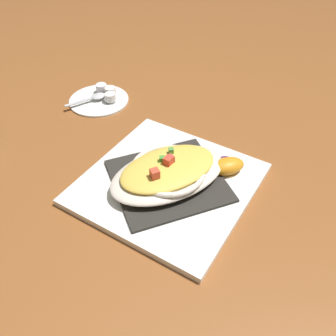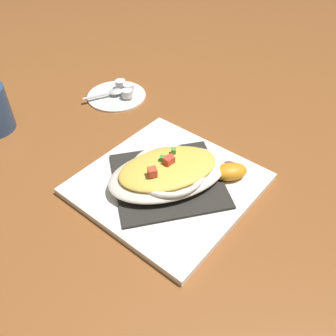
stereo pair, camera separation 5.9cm
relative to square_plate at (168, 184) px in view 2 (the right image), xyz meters
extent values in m
plane|color=brown|center=(0.00, 0.00, -0.01)|extent=(2.60, 2.60, 0.00)
cube|color=white|center=(0.00, 0.00, 0.00)|extent=(0.27, 0.27, 0.01)
cube|color=#2C2925|center=(0.00, 0.00, 0.01)|extent=(0.24, 0.24, 0.00)
ellipsoid|color=silver|center=(0.00, 0.00, 0.02)|extent=(0.20, 0.23, 0.03)
torus|color=silver|center=(0.00, 0.00, 0.03)|extent=(0.17, 0.17, 0.01)
ellipsoid|color=#E9C24B|center=(0.00, 0.00, 0.04)|extent=(0.16, 0.19, 0.02)
cube|color=#DA4C32|center=(0.00, -0.04, 0.05)|extent=(0.02, 0.02, 0.01)
cube|color=#D74539|center=(0.00, 0.01, 0.05)|extent=(0.01, 0.01, 0.01)
cube|color=#4E9745|center=(-0.01, 0.03, 0.05)|extent=(0.01, 0.01, 0.01)
cube|color=#D8432D|center=(0.00, 0.00, 0.05)|extent=(0.01, 0.01, 0.01)
cube|color=#AF5324|center=(0.00, 0.00, 0.05)|extent=(0.01, 0.01, 0.01)
cube|color=green|center=(-0.01, 0.00, 0.05)|extent=(0.01, 0.01, 0.01)
ellipsoid|color=#531E5A|center=(0.06, 0.09, 0.01)|extent=(0.05, 0.06, 0.01)
ellipsoid|color=orange|center=(0.07, 0.08, 0.02)|extent=(0.06, 0.07, 0.03)
cylinder|color=white|center=(-0.28, 0.13, 0.00)|extent=(0.13, 0.13, 0.01)
ellipsoid|color=silver|center=(-0.28, 0.13, 0.01)|extent=(0.04, 0.04, 0.01)
cube|color=silver|center=(-0.29, 0.09, 0.01)|extent=(0.03, 0.06, 0.00)
cylinder|color=white|center=(-0.25, 0.14, 0.01)|extent=(0.02, 0.02, 0.02)
cylinder|color=white|center=(-0.26, 0.16, 0.01)|extent=(0.02, 0.02, 0.02)
cylinder|color=white|center=(-0.29, 0.16, 0.01)|extent=(0.02, 0.02, 0.02)
camera|label=1|loc=(0.24, -0.36, 0.43)|focal=39.18mm
camera|label=2|loc=(0.29, -0.32, 0.43)|focal=39.18mm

